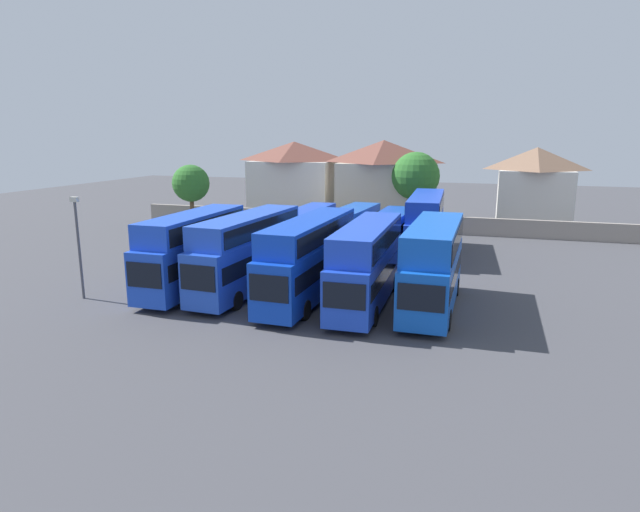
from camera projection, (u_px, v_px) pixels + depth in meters
ground at (368, 244)px, 50.32m from camera, size 140.00×140.00×0.00m
depot_boundary_wall at (383, 222)px, 57.12m from camera, size 56.00×0.50×1.80m
bus_1 at (193, 248)px, 34.81m from camera, size 2.58×10.51×4.98m
bus_2 at (247, 249)px, 34.44m from camera, size 3.10×11.39×4.95m
bus_3 at (309, 255)px, 32.94m from camera, size 2.78×12.01×4.92m
bus_4 at (367, 260)px, 31.69m from camera, size 2.71×11.13×4.81m
bus_5 at (433, 262)px, 30.97m from camera, size 2.73×10.53×4.98m
bus_6 at (304, 226)px, 48.90m from camera, size 2.74×11.71×3.31m
bus_7 at (348, 226)px, 48.23m from camera, size 3.46×12.15×3.39m
bus_8 at (389, 230)px, 46.70m from camera, size 2.91×11.08×3.27m
bus_9 at (426, 221)px, 45.66m from camera, size 3.14×12.09×4.97m
house_terrace_left at (294, 178)px, 66.93m from camera, size 10.43×7.43×9.08m
house_terrace_centre at (383, 181)px, 62.01m from camera, size 9.81×8.18×9.30m
house_terrace_right at (535, 187)px, 58.97m from camera, size 7.90×6.90×8.58m
tree_left_of_lot at (416, 176)px, 57.60m from camera, size 5.09×5.09×8.14m
tree_behind_wall at (191, 184)px, 59.49m from camera, size 4.04×4.04×6.72m
lamp_post_lot_edge at (78, 241)px, 32.80m from camera, size 0.50×0.24×6.27m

